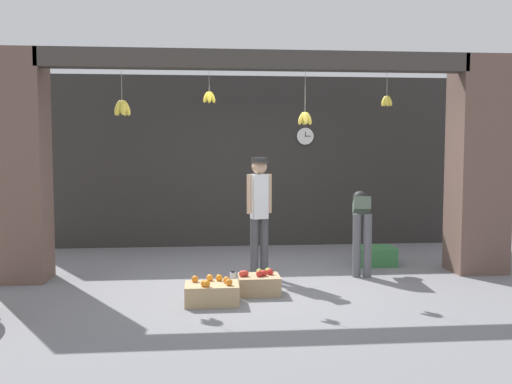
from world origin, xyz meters
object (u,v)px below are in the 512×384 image
object	(u,v)px
shopkeeper	(259,207)
produce_box_green	(375,256)
fruit_crate_apples	(259,284)
wall_clock	(305,136)
worker_stooping	(361,220)
water_bottle	(233,281)
fruit_crate_oranges	(212,293)

from	to	relation	value
shopkeeper	produce_box_green	world-z (taller)	shopkeeper
fruit_crate_apples	wall_clock	xyz separation A→B (m)	(1.12, 3.28, 1.79)
worker_stooping	wall_clock	bearing A→B (deg)	111.62
wall_clock	produce_box_green	bearing A→B (deg)	-67.60
wall_clock	worker_stooping	bearing A→B (deg)	-80.84
produce_box_green	wall_clock	distance (m)	2.62
shopkeeper	fruit_crate_apples	distance (m)	1.20
wall_clock	water_bottle	bearing A→B (deg)	-115.07
fruit_crate_oranges	water_bottle	world-z (taller)	fruit_crate_oranges
fruit_crate_apples	wall_clock	world-z (taller)	wall_clock
wall_clock	fruit_crate_apples	bearing A→B (deg)	-108.89
fruit_crate_oranges	shopkeeper	bearing A→B (deg)	62.81
water_bottle	shopkeeper	bearing A→B (deg)	58.73
fruit_crate_apples	wall_clock	bearing A→B (deg)	71.11
worker_stooping	fruit_crate_apples	bearing A→B (deg)	-134.25
shopkeeper	wall_clock	world-z (taller)	wall_clock
produce_box_green	worker_stooping	bearing A→B (deg)	-125.02
fruit_crate_oranges	fruit_crate_apples	bearing A→B (deg)	33.69
fruit_crate_oranges	produce_box_green	distance (m)	3.06
fruit_crate_oranges	wall_clock	distance (m)	4.40
water_bottle	wall_clock	size ratio (longest dim) A/B	0.72
shopkeeper	water_bottle	distance (m)	1.10
worker_stooping	water_bottle	world-z (taller)	worker_stooping
fruit_crate_apples	produce_box_green	bearing A→B (deg)	38.92
worker_stooping	fruit_crate_oranges	world-z (taller)	worker_stooping
shopkeeper	fruit_crate_oranges	size ratio (longest dim) A/B	2.71
shopkeeper	fruit_crate_oranges	xyz separation A→B (m)	(-0.65, -1.26, -0.81)
shopkeeper	water_bottle	size ratio (longest dim) A/B	7.14
shopkeeper	fruit_crate_apples	size ratio (longest dim) A/B	3.30
produce_box_green	wall_clock	bearing A→B (deg)	112.40
worker_stooping	fruit_crate_oranges	xyz separation A→B (m)	(-2.05, -1.35, -0.61)
produce_box_green	wall_clock	size ratio (longest dim) A/B	1.76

